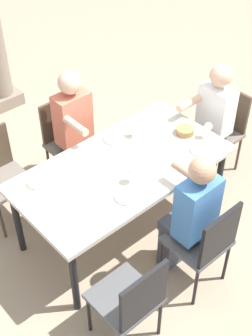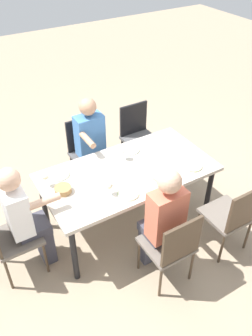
{
  "view_description": "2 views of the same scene",
  "coord_description": "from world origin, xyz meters",
  "px_view_note": "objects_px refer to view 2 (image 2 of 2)",
  "views": [
    {
      "loc": [
        -2.02,
        -2.31,
        3.46
      ],
      "look_at": [
        -0.03,
        -0.08,
        0.82
      ],
      "focal_mm": 51.2,
      "sensor_mm": 36.0,
      "label": 1
    },
    {
      "loc": [
        1.55,
        2.54,
        3.11
      ],
      "look_at": [
        -0.0,
        -0.04,
        0.79
      ],
      "focal_mm": 37.53,
      "sensor_mm": 36.0,
      "label": 2
    }
  ],
  "objects_px": {
    "chair_mid_south": "(87,149)",
    "diner_man_white": "(162,218)",
    "plate_1": "(131,150)",
    "plate_0": "(192,166)",
    "plate_3": "(58,174)",
    "chair_west_north": "(233,215)",
    "bread_basket": "(63,190)",
    "wine_glass_3": "(45,177)",
    "diner_woman_green": "(92,146)",
    "diner_guest_third": "(25,216)",
    "chair_west_south": "(138,133)",
    "wine_glass_1": "(123,151)",
    "plate_2": "(128,194)",
    "chair_mid_north": "(172,245)",
    "wine_glass_2": "(109,186)",
    "dining_table": "(128,176)",
    "chair_head_east": "(7,236)"
  },
  "relations": [
    {
      "from": "chair_head_east",
      "to": "diner_man_white",
      "type": "bearing_deg",
      "value": 150.91
    },
    {
      "from": "plate_1",
      "to": "wine_glass_3",
      "type": "height_order",
      "value": "wine_glass_3"
    },
    {
      "from": "plate_2",
      "to": "wine_glass_2",
      "type": "height_order",
      "value": "wine_glass_2"
    },
    {
      "from": "wine_glass_1",
      "to": "diner_guest_third",
      "type": "bearing_deg",
      "value": 9.74
    },
    {
      "from": "plate_1",
      "to": "bread_basket",
      "type": "xyz_separation_m",
      "value": [
        0.96,
        0.27,
        0.02
      ]
    },
    {
      "from": "chair_mid_north",
      "to": "plate_0",
      "type": "xyz_separation_m",
      "value": [
        -0.71,
        -0.61,
        0.26
      ]
    },
    {
      "from": "plate_0",
      "to": "chair_west_south",
      "type": "bearing_deg",
      "value": -93.38
    },
    {
      "from": "diner_woman_green",
      "to": "wine_glass_2",
      "type": "distance_m",
      "value": 1.01
    },
    {
      "from": "diner_man_white",
      "to": "plate_3",
      "type": "relative_size",
      "value": 5.58
    },
    {
      "from": "plate_1",
      "to": "plate_3",
      "type": "relative_size",
      "value": 0.87
    },
    {
      "from": "plate_1",
      "to": "plate_2",
      "type": "height_order",
      "value": "same"
    },
    {
      "from": "dining_table",
      "to": "chair_mid_south",
      "type": "relative_size",
      "value": 2.0
    },
    {
      "from": "diner_woman_green",
      "to": "plate_2",
      "type": "height_order",
      "value": "diner_woman_green"
    },
    {
      "from": "diner_woman_green",
      "to": "plate_2",
      "type": "relative_size",
      "value": 6.08
    },
    {
      "from": "dining_table",
      "to": "diner_woman_green",
      "type": "height_order",
      "value": "diner_woman_green"
    },
    {
      "from": "chair_mid_north",
      "to": "diner_man_white",
      "type": "bearing_deg",
      "value": -90.86
    },
    {
      "from": "chair_west_north",
      "to": "plate_3",
      "type": "relative_size",
      "value": 3.87
    },
    {
      "from": "plate_0",
      "to": "plate_1",
      "type": "bearing_deg",
      "value": -55.48
    },
    {
      "from": "diner_man_white",
      "to": "diner_woman_green",
      "type": "bearing_deg",
      "value": -89.77
    },
    {
      "from": "plate_0",
      "to": "chair_mid_south",
      "type": "bearing_deg",
      "value": -59.76
    },
    {
      "from": "dining_table",
      "to": "diner_guest_third",
      "type": "bearing_deg",
      "value": 0.15
    },
    {
      "from": "chair_west_north",
      "to": "wine_glass_2",
      "type": "height_order",
      "value": "wine_glass_2"
    },
    {
      "from": "diner_guest_third",
      "to": "bread_basket",
      "type": "distance_m",
      "value": 0.44
    },
    {
      "from": "chair_mid_south",
      "to": "wine_glass_3",
      "type": "height_order",
      "value": "chair_mid_south"
    },
    {
      "from": "chair_west_north",
      "to": "plate_2",
      "type": "bearing_deg",
      "value": -32.73
    },
    {
      "from": "chair_west_north",
      "to": "plate_0",
      "type": "xyz_separation_m",
      "value": [
        0.07,
        -0.61,
        0.26
      ]
    },
    {
      "from": "wine_glass_2",
      "to": "bread_basket",
      "type": "height_order",
      "value": "wine_glass_2"
    },
    {
      "from": "diner_woman_green",
      "to": "diner_guest_third",
      "type": "relative_size",
      "value": 1.02
    },
    {
      "from": "plate_0",
      "to": "plate_1",
      "type": "distance_m",
      "value": 0.74
    },
    {
      "from": "dining_table",
      "to": "wine_glass_3",
      "type": "relative_size",
      "value": 11.81
    },
    {
      "from": "chair_west_south",
      "to": "diner_woman_green",
      "type": "height_order",
      "value": "diner_woman_green"
    },
    {
      "from": "chair_head_east",
      "to": "wine_glass_2",
      "type": "bearing_deg",
      "value": 167.28
    },
    {
      "from": "chair_west_south",
      "to": "plate_0",
      "type": "bearing_deg",
      "value": 86.62
    },
    {
      "from": "diner_man_white",
      "to": "plate_3",
      "type": "height_order",
      "value": "diner_man_white"
    },
    {
      "from": "chair_west_south",
      "to": "wine_glass_1",
      "type": "xyz_separation_m",
      "value": [
        0.65,
        0.7,
        0.36
      ]
    },
    {
      "from": "plate_0",
      "to": "plate_2",
      "type": "height_order",
      "value": "same"
    },
    {
      "from": "bread_basket",
      "to": "wine_glass_3",
      "type": "bearing_deg",
      "value": -59.02
    },
    {
      "from": "diner_guest_third",
      "to": "wine_glass_1",
      "type": "relative_size",
      "value": 7.83
    },
    {
      "from": "chair_mid_south",
      "to": "plate_1",
      "type": "distance_m",
      "value": 0.71
    },
    {
      "from": "chair_mid_south",
      "to": "diner_man_white",
      "type": "distance_m",
      "value": 1.64
    },
    {
      "from": "chair_west_north",
      "to": "chair_mid_south",
      "type": "distance_m",
      "value": 1.98
    },
    {
      "from": "chair_west_south",
      "to": "plate_2",
      "type": "bearing_deg",
      "value": 53.7
    },
    {
      "from": "chair_west_north",
      "to": "wine_glass_3",
      "type": "distance_m",
      "value": 1.95
    },
    {
      "from": "wine_glass_3",
      "to": "chair_west_north",
      "type": "bearing_deg",
      "value": 144.0
    },
    {
      "from": "chair_west_south",
      "to": "plate_2",
      "type": "height_order",
      "value": "chair_west_south"
    },
    {
      "from": "diner_woman_green",
      "to": "bread_basket",
      "type": "xyz_separation_m",
      "value": [
        0.66,
        0.68,
        0.1
      ]
    },
    {
      "from": "dining_table",
      "to": "plate_0",
      "type": "xyz_separation_m",
      "value": [
        -0.64,
        0.3,
        0.08
      ]
    },
    {
      "from": "chair_west_north",
      "to": "diner_man_white",
      "type": "relative_size",
      "value": 0.69
    },
    {
      "from": "diner_man_white",
      "to": "wine_glass_2",
      "type": "distance_m",
      "value": 0.6
    },
    {
      "from": "plate_1",
      "to": "chair_west_north",
      "type": "bearing_deg",
      "value": 111.98
    }
  ]
}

